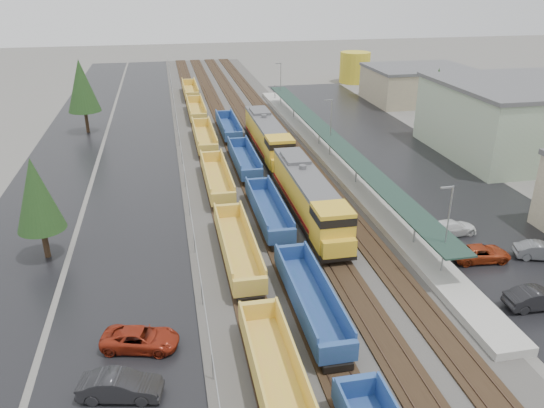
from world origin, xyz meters
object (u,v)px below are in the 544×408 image
Objects in this scene: parked_car_east_e at (541,251)px; parked_car_west_b at (120,386)px; well_string_blue at (286,248)px; storage_tank at (355,67)px; locomotive_trail at (268,137)px; parked_car_east_a at (537,298)px; well_string_yellow at (217,179)px; parked_car_west_c at (140,339)px; parked_car_east_b at (481,253)px; locomotive_lead at (309,197)px; parked_car_east_c at (452,228)px.

parked_car_west_b is at bearing 123.55° from parked_car_east_e.
storage_tank is at bearing 66.42° from well_string_blue.
locomotive_trail is 40.68m from parked_car_east_a.
storage_tank reaches higher than well_string_yellow.
parked_car_west_c is 1.15× the size of parked_car_east_e.
parked_car_east_e is at bearing -36.48° from parked_car_east_a.
parked_car_west_c is 28.70m from parked_car_east_b.
locomotive_lead is at bearing 61.11° from well_string_blue.
well_string_yellow is at bearing -3.99° from parked_car_west_b.
parked_car_east_c is at bearing -38.29° from well_string_yellow.
locomotive_lead is 4.34× the size of parked_car_west_b.
locomotive_lead is at bearing -29.22° from parked_car_west_c.
parked_car_east_a is (29.25, 3.20, -0.00)m from parked_car_west_b.
parked_car_west_b is at bearing 97.91° from parked_car_east_a.
parked_car_east_c is (28.04, 10.95, 0.01)m from parked_car_west_c.
well_string_yellow reaches higher than parked_car_east_a.
locomotive_lead is at bearing 36.71° from parked_car_east_a.
locomotive_trail is 28.56m from well_string_blue.
parked_car_east_c is at bearing -50.52° from parked_car_west_b.
parked_car_west_b is 32.81m from parked_car_east_c.
locomotive_lead is 16.30m from parked_car_east_b.
well_string_blue reaches higher than parked_car_east_e.
well_string_yellow is 24.07× the size of parked_car_east_a.
well_string_blue is 15.09m from parked_car_west_c.
storage_tank reaches higher than locomotive_trail.
storage_tank is at bearing 9.76° from parked_car_east_e.
parked_car_east_c is (-0.18, 12.04, -0.08)m from parked_car_east_a.
storage_tank reaches higher than parked_car_east_e.
locomotive_lead is at bearing 74.95° from parked_car_east_e.
parked_car_east_c is at bearing 2.54° from parked_car_east_a.
well_string_blue is at bearing 59.17° from parked_car_east_a.
locomotive_trail reaches higher than parked_car_east_b.
well_string_yellow reaches higher than parked_car_west_c.
storage_tank is at bearing -9.15° from parked_car_east_a.
well_string_blue is (-4.00, -7.25, -1.35)m from locomotive_lead.
parked_car_west_c is at bearing -1.57° from parked_car_west_b.
locomotive_trail reaches higher than well_string_yellow.
parked_car_east_e is at bearing -32.97° from locomotive_lead.
well_string_blue is 16.60m from parked_car_east_b.
well_string_yellow is at bearing 49.22° from parked_car_east_b.
locomotive_lead is 0.23× the size of well_string_blue.
storage_tank is 1.39× the size of parked_car_west_b.
locomotive_lead is 4.22× the size of parked_car_east_b.
storage_tank is (28.78, 46.86, 0.82)m from locomotive_trail.
parked_car_east_a is (20.41, -28.01, -0.38)m from well_string_yellow.
parked_car_east_b is at bearing -45.93° from well_string_yellow.
storage_tank is 99.82m from parked_car_west_b.
parked_car_west_b is at bearing -111.89° from locomotive_trail.
parked_car_east_b is (16.25, -3.36, -0.46)m from well_string_blue.
parked_car_west_c is at bearing 89.48° from parked_car_east_a.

